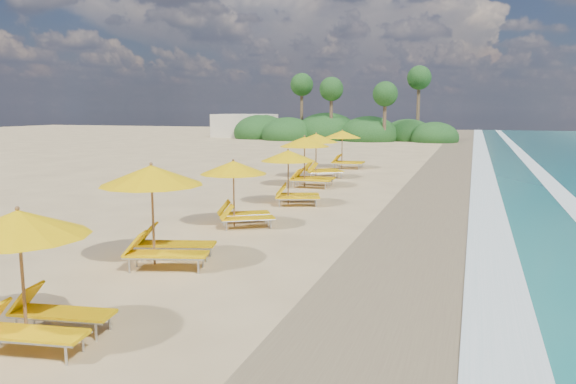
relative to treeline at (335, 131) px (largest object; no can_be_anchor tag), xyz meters
name	(u,v)px	position (x,y,z in m)	size (l,w,h in m)	color
ground	(288,233)	(9.94, -45.51, -1.00)	(160.00, 160.00, 0.00)	tan
wet_sand	(431,244)	(13.94, -45.51, -0.99)	(4.00, 160.00, 0.01)	#86744F
surf_foam	(543,252)	(16.64, -45.51, -0.97)	(4.00, 160.00, 0.01)	white
station_2	(32,267)	(8.66, -53.76, 0.20)	(2.52, 2.40, 2.13)	olive
station_3	(161,208)	(8.22, -49.45, 0.33)	(2.97, 2.89, 2.37)	olive
station_4	(239,189)	(8.23, -45.10, 0.16)	(2.79, 2.79, 2.06)	olive
station_5	(293,173)	(8.57, -40.99, 0.17)	(2.65, 2.59, 2.09)	olive
station_6	(308,158)	(7.79, -36.34, 0.32)	(2.57, 2.38, 2.34)	olive
station_7	(319,152)	(7.40, -33.06, 0.31)	(3.16, 3.16, 2.34)	olive
station_8	(345,147)	(7.63, -28.24, 0.30)	(2.52, 2.33, 2.31)	olive
treeline	(335,131)	(0.00, 0.00, 0.00)	(25.80, 8.80, 9.74)	#163D14
beach_building	(245,126)	(-12.06, 2.49, 0.40)	(7.00, 5.00, 2.80)	beige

